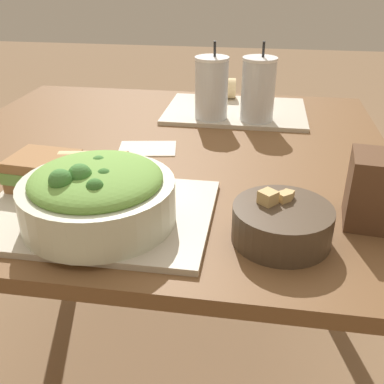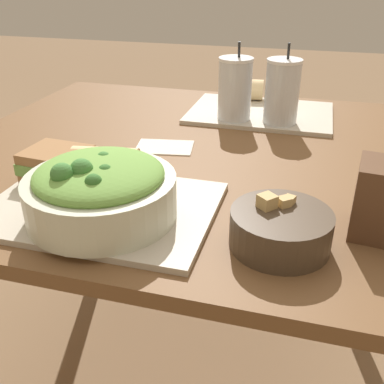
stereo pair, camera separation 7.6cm
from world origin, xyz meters
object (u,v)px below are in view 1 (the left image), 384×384
salad_bowl (97,194)px  baguette_far (217,88)px  soup_bowl (282,222)px  sandwich_near (44,171)px  drink_cup_dark (211,90)px  drink_cup_red (258,91)px  napkin_folded (147,149)px  baguette_near (95,167)px

salad_bowl → baguette_far: bearing=81.7°
soup_bowl → sandwich_near: bearing=166.8°
salad_bowl → drink_cup_dark: size_ratio=1.24×
drink_cup_red → napkin_folded: 0.37m
sandwich_near → drink_cup_red: bearing=54.9°
sandwich_near → baguette_far: 0.75m
soup_bowl → drink_cup_red: (-0.06, 0.60, 0.06)m
baguette_near → baguette_far: 0.69m
drink_cup_dark → napkin_folded: bearing=-118.7°
soup_bowl → drink_cup_red: drink_cup_red is taller
sandwich_near → baguette_near: (0.10, 0.03, 0.00)m
salad_bowl → baguette_far: (0.12, 0.81, -0.02)m
napkin_folded → salad_bowl: bearing=-89.0°
baguette_far → baguette_near: bearing=159.3°
salad_bowl → baguette_near: bearing=111.7°
drink_cup_red → napkin_folded: size_ratio=1.40×
salad_bowl → sandwich_near: bearing=143.2°
drink_cup_red → napkin_folded: (-0.26, -0.24, -0.09)m
soup_bowl → baguette_near: 0.40m
salad_bowl → drink_cup_dark: drink_cup_dark is taller
soup_bowl → drink_cup_red: 0.60m
drink_cup_dark → drink_cup_red: bearing=-0.0°
soup_bowl → salad_bowl: bearing=-178.9°
salad_bowl → napkin_folded: (-0.01, 0.37, -0.06)m
salad_bowl → napkin_folded: salad_bowl is taller
soup_bowl → baguette_far: 0.83m
baguette_far → drink_cup_red: bearing=-152.3°
baguette_near → drink_cup_dark: 0.49m
salad_bowl → napkin_folded: 0.37m
baguette_near → drink_cup_dark: size_ratio=0.69×
sandwich_near → baguette_near: bearing=24.4°
drink_cup_dark → baguette_near: bearing=-112.0°
drink_cup_red → sandwich_near: bearing=-130.0°
sandwich_near → soup_bowl: bearing=-8.4°
drink_cup_dark → salad_bowl: bearing=-101.6°
salad_bowl → drink_cup_red: drink_cup_red is taller
sandwich_near → baguette_near: baguette_near is taller
sandwich_near → drink_cup_dark: drink_cup_dark is taller
baguette_far → napkin_folded: (-0.13, -0.45, -0.04)m
sandwich_near → baguette_far: size_ratio=1.05×
baguette_far → napkin_folded: baguette_far is taller
salad_bowl → drink_cup_red: 0.66m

